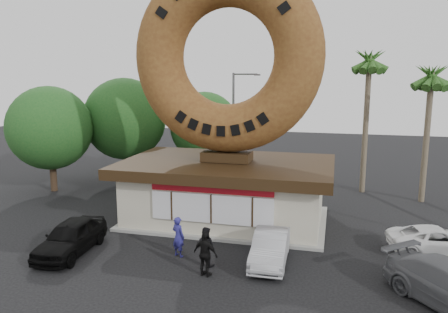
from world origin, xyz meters
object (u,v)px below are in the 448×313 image
street_lamp (235,120)px  car_white (437,240)px  person_left (178,237)px  donut_shop (227,189)px  car_black (71,237)px  person_center (205,246)px  person_right (206,254)px  giant_donut (227,57)px  car_silver (270,247)px

street_lamp → car_white: size_ratio=1.89×
person_left → donut_shop: bearing=-74.6°
car_black → person_center: bearing=-1.1°
car_white → street_lamp: bearing=33.3°
street_lamp → car_white: bearing=-45.0°
street_lamp → person_left: street_lamp is taller
street_lamp → person_right: bearing=-80.9°
street_lamp → person_left: bearing=-86.3°
person_left → car_black: person_left is taller
donut_shop → person_center: size_ratio=6.73×
person_left → car_black: 4.84m
street_lamp → person_left: size_ratio=4.46×
person_center → car_black: person_center is taller
giant_donut → car_white: size_ratio=2.34×
person_center → person_right: size_ratio=0.90×
donut_shop → car_silver: size_ratio=2.79×
street_lamp → car_black: bearing=-103.1°
giant_donut → car_silver: giant_donut is taller
donut_shop → street_lamp: size_ratio=1.40×
giant_donut → car_black: bearing=-132.3°
giant_donut → person_right: size_ratio=5.38×
person_center → car_white: 10.37m
giant_donut → person_center: size_ratio=5.95×
street_lamp → person_right: 17.43m
giant_donut → car_silver: size_ratio=2.46×
car_silver → car_white: bearing=20.0°
person_center → car_black: 6.18m
street_lamp → car_silver: 16.17m
street_lamp → car_white: 17.47m
person_center → person_right: 1.01m
street_lamp → person_left: (1.00, -15.29, -3.59)m
car_black → car_silver: size_ratio=1.08×
donut_shop → car_white: donut_shop is taller
donut_shop → car_silver: (3.13, -4.89, -1.10)m
person_left → person_right: person_right is taller
donut_shop → person_center: bearing=-84.6°
person_center → car_white: bearing=-148.3°
street_lamp → person_left: 15.74m
giant_donut → person_center: (0.56, -5.89, -7.92)m
person_left → car_silver: (3.98, 0.39, -0.23)m
car_white → person_left: bearing=94.7°
giant_donut → car_white: (10.19, -2.04, -8.16)m
person_center → giant_donut: bearing=-74.7°
person_center → car_black: (-6.17, -0.27, -0.09)m
donut_shop → giant_donut: bearing=90.0°
giant_donut → street_lamp: size_ratio=1.24×
person_left → person_right: bearing=162.4°
giant_donut → car_black: 11.56m
car_black → donut_shop: bearing=44.0°
car_black → person_left: bearing=6.8°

